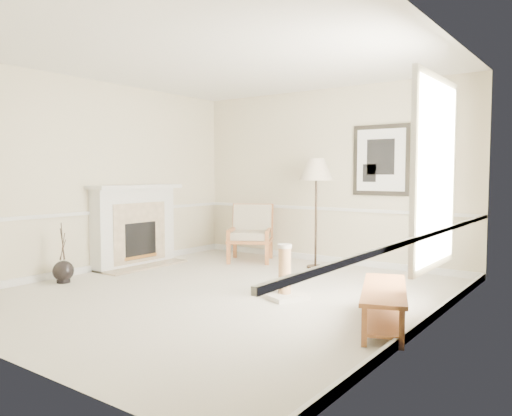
% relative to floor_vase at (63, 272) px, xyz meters
% --- Properties ---
extents(ground, '(5.50, 5.50, 0.00)m').
position_rel_floor_vase_xyz_m(ground, '(2.15, 0.82, -0.15)').
color(ground, silver).
rests_on(ground, ground).
extents(room, '(5.04, 5.54, 2.92)m').
position_rel_floor_vase_xyz_m(room, '(2.29, 0.90, 1.71)').
color(room, beige).
rests_on(room, ground).
extents(fireplace, '(0.64, 1.64, 1.31)m').
position_rel_floor_vase_xyz_m(fireplace, '(-0.19, 1.42, 0.49)').
color(fireplace, white).
rests_on(fireplace, ground).
extents(floor_vase, '(0.28, 0.28, 0.83)m').
position_rel_floor_vase_xyz_m(floor_vase, '(0.00, 0.00, 0.00)').
color(floor_vase, black).
rests_on(floor_vase, ground).
extents(armchair, '(1.00, 1.03, 0.96)m').
position_rel_floor_vase_xyz_m(armchair, '(1.02, 2.94, 0.37)').
color(armchair, brown).
rests_on(armchair, ground).
extents(floor_lamp, '(0.55, 0.55, 1.73)m').
position_rel_floor_vase_xyz_m(floor_lamp, '(2.27, 2.98, 1.35)').
color(floor_lamp, black).
rests_on(floor_lamp, ground).
extents(bench, '(0.86, 1.42, 0.39)m').
position_rel_floor_vase_xyz_m(bench, '(4.30, 0.70, 0.11)').
color(bench, brown).
rests_on(bench, ground).
extents(scratching_post, '(0.60, 0.60, 0.65)m').
position_rel_floor_vase_xyz_m(scratching_post, '(2.91, 1.07, 0.05)').
color(scratching_post, silver).
rests_on(scratching_post, ground).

